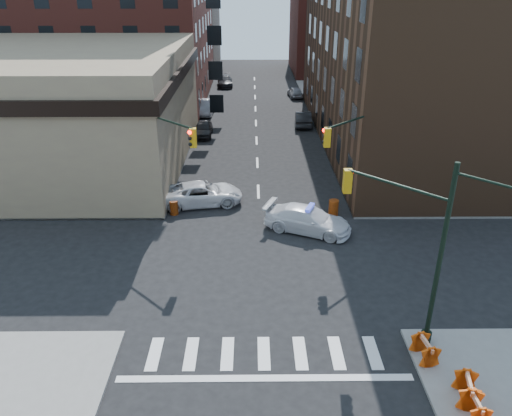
{
  "coord_description": "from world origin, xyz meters",
  "views": [
    {
      "loc": [
        -0.48,
        -22.8,
        14.2
      ],
      "look_at": [
        -0.23,
        2.58,
        2.2
      ],
      "focal_mm": 35.0,
      "sensor_mm": 36.0,
      "label": 1
    }
  ],
  "objects_px": {
    "parked_car_enear": "(303,118)",
    "pedestrian_a": "(120,202)",
    "pickup": "(202,194)",
    "barricade_nw_a": "(126,195)",
    "pedestrian_b": "(123,186)",
    "parked_car_wnear": "(203,129)",
    "barrel_bank": "(174,208)",
    "barrel_road": "(333,208)",
    "police_car": "(308,220)",
    "barricade_se_a": "(425,350)",
    "parked_car_wfar": "(206,107)"
  },
  "relations": [
    {
      "from": "pickup",
      "to": "barricade_nw_a",
      "type": "xyz_separation_m",
      "value": [
        -5.09,
        0.06,
        -0.12
      ]
    },
    {
      "from": "police_car",
      "to": "pickup",
      "type": "relative_size",
      "value": 0.97
    },
    {
      "from": "pedestrian_a",
      "to": "pedestrian_b",
      "type": "relative_size",
      "value": 1.13
    },
    {
      "from": "parked_car_wnear",
      "to": "barricade_nw_a",
      "type": "bearing_deg",
      "value": -104.36
    },
    {
      "from": "police_car",
      "to": "pedestrian_a",
      "type": "bearing_deg",
      "value": 103.25
    },
    {
      "from": "pickup",
      "to": "barrel_bank",
      "type": "height_order",
      "value": "pickup"
    },
    {
      "from": "pickup",
      "to": "barrel_road",
      "type": "bearing_deg",
      "value": -113.16
    },
    {
      "from": "parked_car_wnear",
      "to": "parked_car_enear",
      "type": "relative_size",
      "value": 0.91
    },
    {
      "from": "barricade_se_a",
      "to": "police_car",
      "type": "bearing_deg",
      "value": 8.91
    },
    {
      "from": "pickup",
      "to": "parked_car_enear",
      "type": "relative_size",
      "value": 1.21
    },
    {
      "from": "parked_car_enear",
      "to": "parked_car_wnear",
      "type": "bearing_deg",
      "value": 22.77
    },
    {
      "from": "barricade_nw_a",
      "to": "parked_car_wnear",
      "type": "bearing_deg",
      "value": 65.36
    },
    {
      "from": "parked_car_wnear",
      "to": "barrel_bank",
      "type": "relative_size",
      "value": 4.37
    },
    {
      "from": "barricade_se_a",
      "to": "barricade_nw_a",
      "type": "height_order",
      "value": "barricade_nw_a"
    },
    {
      "from": "barricade_nw_a",
      "to": "pedestrian_b",
      "type": "bearing_deg",
      "value": 104.72
    },
    {
      "from": "pedestrian_b",
      "to": "barricade_nw_a",
      "type": "relative_size",
      "value": 1.22
    },
    {
      "from": "pedestrian_a",
      "to": "parked_car_wnear",
      "type": "bearing_deg",
      "value": 109.57
    },
    {
      "from": "parked_car_wnear",
      "to": "barricade_nw_a",
      "type": "distance_m",
      "value": 15.99
    },
    {
      "from": "barrel_road",
      "to": "police_car",
      "type": "bearing_deg",
      "value": -132.73
    },
    {
      "from": "barricade_nw_a",
      "to": "barrel_bank",
      "type": "bearing_deg",
      "value": -36.51
    },
    {
      "from": "barrel_bank",
      "to": "barricade_nw_a",
      "type": "bearing_deg",
      "value": 154.23
    },
    {
      "from": "police_car",
      "to": "parked_car_wnear",
      "type": "xyz_separation_m",
      "value": [
        -7.96,
        19.55,
        -0.06
      ]
    },
    {
      "from": "police_car",
      "to": "barrel_road",
      "type": "bearing_deg",
      "value": -19.66
    },
    {
      "from": "pickup",
      "to": "barricade_nw_a",
      "type": "height_order",
      "value": "pickup"
    },
    {
      "from": "parked_car_wnear",
      "to": "barrel_bank",
      "type": "bearing_deg",
      "value": -91.87
    },
    {
      "from": "parked_car_wnear",
      "to": "parked_car_enear",
      "type": "distance_m",
      "value": 10.48
    },
    {
      "from": "parked_car_wnear",
      "to": "barrel_road",
      "type": "height_order",
      "value": "parked_car_wnear"
    },
    {
      "from": "parked_car_wfar",
      "to": "barrel_bank",
      "type": "height_order",
      "value": "parked_car_wfar"
    },
    {
      "from": "pedestrian_a",
      "to": "barrel_bank",
      "type": "xyz_separation_m",
      "value": [
        3.34,
        0.35,
        -0.57
      ]
    },
    {
      "from": "pickup",
      "to": "parked_car_enear",
      "type": "distance_m",
      "value": 20.94
    },
    {
      "from": "pedestrian_b",
      "to": "barrel_bank",
      "type": "bearing_deg",
      "value": -67.58
    },
    {
      "from": "pedestrian_b",
      "to": "parked_car_wnear",
      "type": "bearing_deg",
      "value": 39.85
    },
    {
      "from": "parked_car_enear",
      "to": "barricade_nw_a",
      "type": "bearing_deg",
      "value": 57.45
    },
    {
      "from": "parked_car_wfar",
      "to": "parked_car_enear",
      "type": "xyz_separation_m",
      "value": [
        10.3,
        -4.72,
        -0.04
      ]
    },
    {
      "from": "parked_car_enear",
      "to": "barrel_road",
      "type": "xyz_separation_m",
      "value": [
        -0.04,
        -21.02,
        -0.19
      ]
    },
    {
      "from": "parked_car_enear",
      "to": "pedestrian_a",
      "type": "height_order",
      "value": "pedestrian_a"
    },
    {
      "from": "parked_car_wfar",
      "to": "police_car",
      "type": "bearing_deg",
      "value": -70.68
    },
    {
      "from": "parked_car_wnear",
      "to": "pedestrian_a",
      "type": "distance_m",
      "value": 17.92
    },
    {
      "from": "police_car",
      "to": "parked_car_wnear",
      "type": "relative_size",
      "value": 1.28
    },
    {
      "from": "pedestrian_a",
      "to": "barrel_bank",
      "type": "distance_m",
      "value": 3.41
    },
    {
      "from": "police_car",
      "to": "parked_car_wnear",
      "type": "distance_m",
      "value": 21.11
    },
    {
      "from": "barrel_bank",
      "to": "barricade_se_a",
      "type": "height_order",
      "value": "barricade_se_a"
    },
    {
      "from": "police_car",
      "to": "pickup",
      "type": "distance_m",
      "value": 7.8
    },
    {
      "from": "parked_car_wnear",
      "to": "parked_car_wfar",
      "type": "bearing_deg",
      "value": 92.51
    },
    {
      "from": "pickup",
      "to": "barricade_se_a",
      "type": "height_order",
      "value": "pickup"
    },
    {
      "from": "parked_car_wfar",
      "to": "pedestrian_b",
      "type": "relative_size",
      "value": 3.02
    },
    {
      "from": "parked_car_enear",
      "to": "pickup",
      "type": "bearing_deg",
      "value": 68.92
    },
    {
      "from": "barrel_road",
      "to": "barrel_bank",
      "type": "xyz_separation_m",
      "value": [
        -10.27,
        0.35,
        -0.08
      ]
    },
    {
      "from": "parked_car_enear",
      "to": "barricade_se_a",
      "type": "height_order",
      "value": "parked_car_enear"
    },
    {
      "from": "parked_car_wfar",
      "to": "barrel_road",
      "type": "relative_size",
      "value": 4.32
    }
  ]
}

